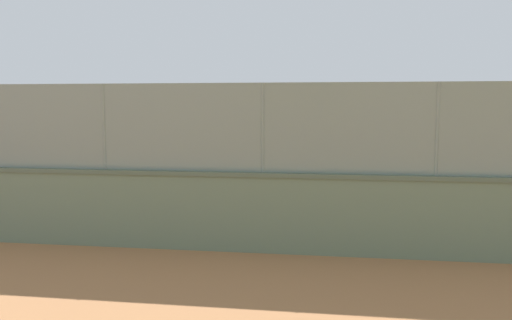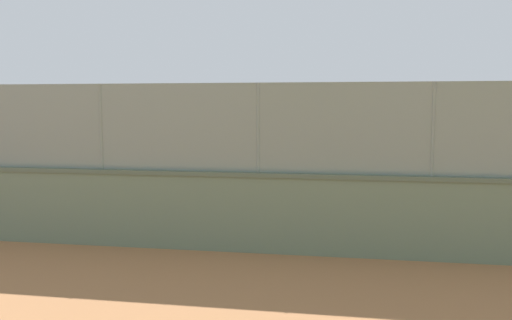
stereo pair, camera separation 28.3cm
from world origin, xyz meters
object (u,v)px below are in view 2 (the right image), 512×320
player_foreground_swinging (302,151)px  player_near_wall_returning (322,167)px  player_crossing_court (133,172)px  courtside_bench (480,219)px  sports_ball (347,170)px

player_foreground_swinging → player_near_wall_returning: bearing=101.9°
player_crossing_court → player_foreground_swinging: player_foreground_swinging is taller
player_near_wall_returning → player_foreground_swinging: bearing=-78.1°
player_foreground_swinging → courtside_bench: 10.54m
player_crossing_court → player_foreground_swinging: 8.12m
player_crossing_court → player_foreground_swinging: size_ratio=0.99×
player_near_wall_returning → player_crossing_court: (5.20, 2.57, 0.08)m
player_crossing_court → courtside_bench: (-8.57, 2.72, -0.48)m
player_near_wall_returning → player_crossing_court: size_ratio=0.92×
player_crossing_court → sports_ball: size_ratio=8.90×
sports_ball → courtside_bench: sports_ball is taller
player_near_wall_returning → sports_ball: 2.25m
player_foreground_swinging → sports_ball: size_ratio=9.02×
courtside_bench → player_foreground_swinging: bearing=-66.0°
player_foreground_swinging → player_crossing_court: bearing=58.1°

